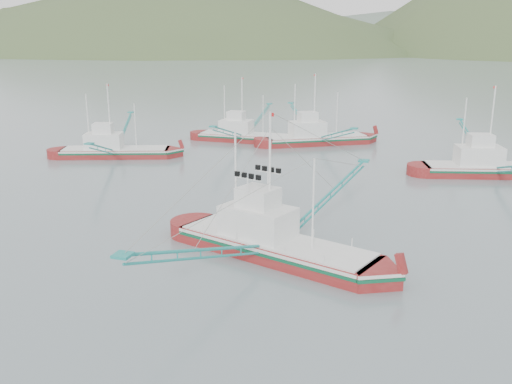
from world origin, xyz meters
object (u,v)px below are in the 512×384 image
(main_boat, at_px, (274,227))
(bg_boat_right, at_px, (491,158))
(bg_boat_left, at_px, (114,142))
(bg_boat_extra, at_px, (244,132))
(bg_boat_far, at_px, (317,129))

(main_boat, xyz_separation_m, bg_boat_right, (14.81, 27.47, -0.19))
(bg_boat_left, height_order, bg_boat_extra, same)
(bg_boat_far, distance_m, bg_boat_extra, 9.69)
(main_boat, height_order, bg_boat_right, main_boat)
(bg_boat_left, bearing_deg, main_boat, -61.84)
(main_boat, height_order, bg_boat_left, main_boat)
(main_boat, distance_m, bg_boat_right, 31.21)
(bg_boat_extra, bearing_deg, bg_boat_far, 5.92)
(main_boat, distance_m, bg_boat_extra, 40.60)
(bg_boat_right, bearing_deg, main_boat, -133.00)
(bg_boat_left, relative_size, bg_boat_right, 0.92)
(bg_boat_right, height_order, bg_boat_far, bg_boat_right)
(main_boat, bearing_deg, bg_boat_left, 156.36)
(bg_boat_left, height_order, bg_boat_far, bg_boat_far)
(bg_boat_right, bearing_deg, bg_boat_left, 170.61)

